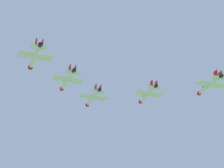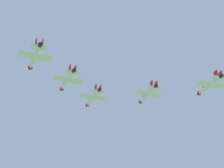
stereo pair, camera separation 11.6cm
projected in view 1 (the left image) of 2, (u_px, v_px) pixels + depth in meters
The scene contains 5 objects.
jet_lead at pixel (93, 98), 200.66m from camera, with size 17.39×11.04×3.69m.
jet_left_wingman at pixel (67, 80), 179.30m from camera, with size 17.39×11.07×3.70m.
jet_right_wingman at pixel (148, 94), 188.51m from camera, with size 16.75×10.60×3.55m.
jet_left_outer at pixel (35, 57), 158.09m from camera, with size 17.39×11.00×3.68m.
jet_right_outer at pixel (209, 85), 177.23m from camera, with size 16.77×10.70×3.57m.
Camera 1 is at (-203.69, 16.52, 37.32)m, focal length 82.53 mm.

